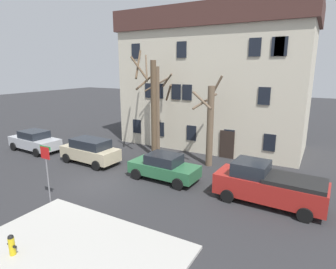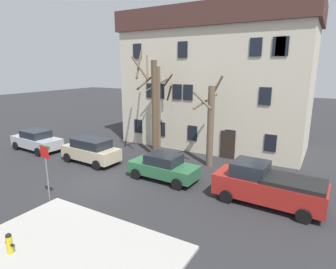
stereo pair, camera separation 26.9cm
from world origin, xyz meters
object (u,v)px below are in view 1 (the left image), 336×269
object	(u,v)px
tree_bare_far	(210,123)
tree_bare_mid	(153,105)
car_beige_wagon	(90,151)
street_sign_pole	(46,164)
building_main	(213,79)
car_green_sedan	(164,167)
tree_bare_near	(157,107)
car_silver_sedan	(35,141)
bicycle_leaning	(92,144)
pickup_truck_red	(268,185)
fire_hydrant	(12,244)

from	to	relation	value
tree_bare_far	tree_bare_mid	bearing A→B (deg)	-178.73
car_beige_wagon	street_sign_pole	distance (m)	6.16
building_main	car_green_sedan	distance (m)	10.39
tree_bare_far	street_sign_pole	world-z (taller)	tree_bare_far
tree_bare_near	car_silver_sedan	world-z (taller)	tree_bare_near
tree_bare_far	car_silver_sedan	world-z (taller)	tree_bare_far
tree_bare_near	car_beige_wagon	xyz separation A→B (m)	(-2.81, -4.61, -2.75)
building_main	street_sign_pole	bearing A→B (deg)	-102.06
building_main	car_beige_wagon	xyz separation A→B (m)	(-5.66, -9.09, -4.78)
car_green_sedan	street_sign_pole	bearing A→B (deg)	-123.30
building_main	tree_bare_far	bearing A→B (deg)	-70.80
tree_bare_mid	bicycle_leaning	xyz separation A→B (m)	(-5.65, -0.81, -3.60)
car_silver_sedan	pickup_truck_red	size ratio (longest dim) A/B	0.89
pickup_truck_red	car_silver_sedan	bearing A→B (deg)	179.40
tree_bare_near	fire_hydrant	xyz separation A→B (m)	(2.17, -13.62, -3.14)
car_beige_wagon	street_sign_pole	world-z (taller)	street_sign_pole
car_green_sedan	tree_bare_near	bearing A→B (deg)	125.22
car_green_sedan	tree_bare_mid	bearing A→B (deg)	130.00
tree_bare_mid	car_green_sedan	size ratio (longest dim) A/B	1.83
car_beige_wagon	fire_hydrant	distance (m)	10.30
tree_bare_near	car_green_sedan	xyz separation A→B (m)	(3.30, -4.67, -2.86)
car_green_sedan	fire_hydrant	distance (m)	9.02
tree_bare_mid	tree_bare_far	distance (m)	4.59
car_silver_sedan	pickup_truck_red	distance (m)	18.36
building_main	street_sign_pole	world-z (taller)	building_main
street_sign_pole	bicycle_leaning	size ratio (longest dim) A/B	1.73
street_sign_pole	bicycle_leaning	xyz separation A→B (m)	(-5.13, 8.25, -1.70)
tree_bare_near	pickup_truck_red	distance (m)	10.87
car_silver_sedan	fire_hydrant	bearing A→B (deg)	-38.96
tree_bare_far	tree_bare_near	bearing A→B (deg)	168.77
tree_bare_far	fire_hydrant	size ratio (longest dim) A/B	7.76
tree_bare_near	tree_bare_far	distance (m)	4.87
building_main	fire_hydrant	xyz separation A→B (m)	(-0.68, -18.09, -5.17)
bicycle_leaning	tree_bare_mid	bearing A→B (deg)	8.12
street_sign_pole	tree_bare_near	bearing A→B (deg)	88.49
car_beige_wagon	car_green_sedan	size ratio (longest dim) A/B	1.03
bicycle_leaning	car_silver_sedan	bearing A→B (deg)	-142.32
car_silver_sedan	car_beige_wagon	size ratio (longest dim) A/B	1.06
tree_bare_mid	bicycle_leaning	bearing A→B (deg)	-171.88
tree_bare_mid	fire_hydrant	bearing A→B (deg)	-81.32
fire_hydrant	building_main	bearing A→B (deg)	87.85
building_main	car_beige_wagon	distance (m)	11.72
tree_bare_mid	car_beige_wagon	world-z (taller)	tree_bare_mid
building_main	pickup_truck_red	distance (m)	12.28
car_silver_sedan	bicycle_leaning	bearing A→B (deg)	37.68
tree_bare_mid	pickup_truck_red	size ratio (longest dim) A/B	1.49
car_beige_wagon	pickup_truck_red	bearing A→B (deg)	-0.87
bicycle_leaning	tree_bare_near	bearing A→B (deg)	18.87
tree_bare_far	bicycle_leaning	size ratio (longest dim) A/B	3.61
pickup_truck_red	bicycle_leaning	xyz separation A→B (m)	(-14.78, 2.95, -0.63)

